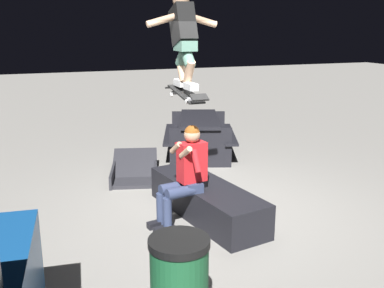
# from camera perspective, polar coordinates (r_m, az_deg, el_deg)

# --- Properties ---
(ground_plane) EXTENTS (40.00, 40.00, 0.00)m
(ground_plane) POSITION_cam_1_polar(r_m,az_deg,el_deg) (6.14, 2.89, -8.53)
(ground_plane) COLOR gray
(ledge_box_main) EXTENTS (2.10, 0.98, 0.44)m
(ledge_box_main) POSITION_cam_1_polar(r_m,az_deg,el_deg) (5.90, 1.83, -7.23)
(ledge_box_main) COLOR black
(ledge_box_main) RESTS_ON ground
(person_sitting_on_ledge) EXTENTS (0.60, 0.78, 1.28)m
(person_sitting_on_ledge) POSITION_cam_1_polar(r_m,az_deg,el_deg) (5.50, -0.93, -3.59)
(person_sitting_on_ledge) COLOR #2D3856
(person_sitting_on_ledge) RESTS_ON ground
(skateboard) EXTENTS (1.02, 0.22, 0.14)m
(skateboard) POSITION_cam_1_polar(r_m,az_deg,el_deg) (5.42, -0.84, 6.46)
(skateboard) COLOR black
(skater_airborne) EXTENTS (0.62, 0.89, 1.12)m
(skater_airborne) POSITION_cam_1_polar(r_m,az_deg,el_deg) (5.42, -1.09, 13.75)
(skater_airborne) COLOR white
(kicker_ramp) EXTENTS (1.42, 1.06, 0.43)m
(kicker_ramp) POSITION_cam_1_polar(r_m,az_deg,el_deg) (7.52, -7.35, -3.60)
(kicker_ramp) COLOR #28282D
(kicker_ramp) RESTS_ON ground
(picnic_table_back) EXTENTS (2.05, 1.83, 0.75)m
(picnic_table_back) POSITION_cam_1_polar(r_m,az_deg,el_deg) (8.56, 0.96, 1.78)
(picnic_table_back) COLOR black
(picnic_table_back) RESTS_ON ground
(trash_bin) EXTENTS (0.49, 0.49, 0.85)m
(trash_bin) POSITION_cam_1_polar(r_m,az_deg,el_deg) (3.71, -1.63, -17.97)
(trash_bin) COLOR #19512D
(trash_bin) RESTS_ON ground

